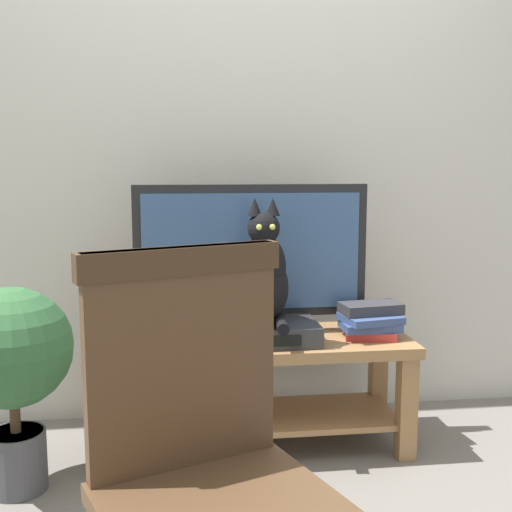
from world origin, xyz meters
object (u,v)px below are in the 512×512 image
(tv, at_px, (251,257))
(cat, at_px, (263,276))
(media_box, at_px, (262,332))
(book_stack, at_px, (370,320))
(potted_plant, at_px, (12,361))
(tv_stand, at_px, (254,372))
(wooden_chair, at_px, (206,455))

(tv, xyz_separation_m, cat, (0.02, -0.16, -0.05))
(tv, distance_m, media_box, 0.31)
(book_stack, xyz_separation_m, potted_plant, (-1.35, -0.20, -0.05))
(media_box, height_order, cat, cat)
(tv_stand, height_order, potted_plant, potted_plant)
(tv, distance_m, potted_plant, 0.99)
(media_box, height_order, potted_plant, potted_plant)
(tv_stand, distance_m, potted_plant, 0.93)
(tv, distance_m, cat, 0.17)
(cat, relative_size, wooden_chair, 0.50)
(cat, bearing_deg, potted_plant, -169.12)
(cat, height_order, potted_plant, cat)
(tv_stand, relative_size, potted_plant, 1.70)
(potted_plant, bearing_deg, media_box, 11.85)
(media_box, relative_size, wooden_chair, 0.44)
(cat, bearing_deg, tv_stand, 109.85)
(wooden_chair, bearing_deg, tv, 79.18)
(media_box, distance_m, book_stack, 0.45)
(tv, height_order, book_stack, tv)
(cat, bearing_deg, media_box, 93.66)
(book_stack, bearing_deg, cat, -176.37)
(tv_stand, relative_size, media_box, 2.88)
(tv, relative_size, wooden_chair, 0.97)
(tv, height_order, media_box, tv)
(media_box, relative_size, cat, 0.89)
(tv_stand, distance_m, wooden_chair, 1.31)
(media_box, distance_m, cat, 0.23)
(tv_stand, height_order, wooden_chair, wooden_chair)
(cat, distance_m, book_stack, 0.49)
(cat, distance_m, potted_plant, 0.95)
(tv, bearing_deg, cat, -81.77)
(tv, bearing_deg, wooden_chair, -100.82)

